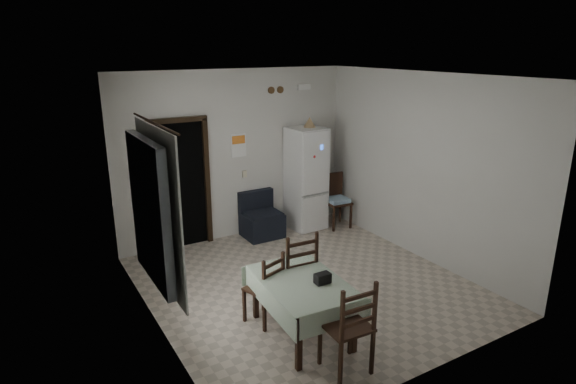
# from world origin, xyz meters

# --- Properties ---
(ground) EXTENTS (4.50, 4.50, 0.00)m
(ground) POSITION_xyz_m (0.00, 0.00, 0.00)
(ground) COLOR #B5A694
(ground) RESTS_ON ground
(ceiling) EXTENTS (4.20, 4.50, 0.02)m
(ceiling) POSITION_xyz_m (0.00, 0.00, 2.90)
(ceiling) COLOR white
(ceiling) RESTS_ON ground
(wall_back) EXTENTS (4.20, 0.02, 2.90)m
(wall_back) POSITION_xyz_m (0.00, 2.25, 1.45)
(wall_back) COLOR silver
(wall_back) RESTS_ON ground
(wall_front) EXTENTS (4.20, 0.02, 2.90)m
(wall_front) POSITION_xyz_m (0.00, -2.25, 1.45)
(wall_front) COLOR silver
(wall_front) RESTS_ON ground
(wall_left) EXTENTS (0.02, 4.50, 2.90)m
(wall_left) POSITION_xyz_m (-2.10, 0.00, 1.45)
(wall_left) COLOR silver
(wall_left) RESTS_ON ground
(wall_right) EXTENTS (0.02, 4.50, 2.90)m
(wall_right) POSITION_xyz_m (2.10, 0.00, 1.45)
(wall_right) COLOR silver
(wall_right) RESTS_ON ground
(doorway) EXTENTS (1.06, 0.52, 2.22)m
(doorway) POSITION_xyz_m (-1.05, 2.45, 1.06)
(doorway) COLOR black
(doorway) RESTS_ON ground
(window_recess) EXTENTS (0.10, 1.20, 1.60)m
(window_recess) POSITION_xyz_m (-2.15, -0.20, 1.55)
(window_recess) COLOR silver
(window_recess) RESTS_ON ground
(curtain) EXTENTS (0.02, 1.45, 1.85)m
(curtain) POSITION_xyz_m (-2.04, -0.20, 1.55)
(curtain) COLOR silver
(curtain) RESTS_ON ground
(curtain_rod) EXTENTS (0.02, 1.60, 0.02)m
(curtain_rod) POSITION_xyz_m (-2.03, -0.20, 2.50)
(curtain_rod) COLOR black
(curtain_rod) RESTS_ON ground
(calendar) EXTENTS (0.28, 0.02, 0.40)m
(calendar) POSITION_xyz_m (0.05, 2.24, 1.62)
(calendar) COLOR white
(calendar) RESTS_ON ground
(calendar_image) EXTENTS (0.24, 0.01, 0.14)m
(calendar_image) POSITION_xyz_m (0.05, 2.23, 1.72)
(calendar_image) COLOR orange
(calendar_image) RESTS_ON ground
(light_switch) EXTENTS (0.08, 0.02, 0.12)m
(light_switch) POSITION_xyz_m (0.15, 2.24, 1.10)
(light_switch) COLOR beige
(light_switch) RESTS_ON ground
(vent_left) EXTENTS (0.12, 0.03, 0.12)m
(vent_left) POSITION_xyz_m (0.70, 2.23, 2.52)
(vent_left) COLOR brown
(vent_left) RESTS_ON ground
(vent_right) EXTENTS (0.12, 0.03, 0.12)m
(vent_right) POSITION_xyz_m (0.88, 2.23, 2.52)
(vent_right) COLOR brown
(vent_right) RESTS_ON ground
(emergency_light) EXTENTS (0.25, 0.07, 0.09)m
(emergency_light) POSITION_xyz_m (1.35, 2.21, 2.55)
(emergency_light) COLOR white
(emergency_light) RESTS_ON ground
(fridge) EXTENTS (0.63, 0.63, 1.87)m
(fridge) POSITION_xyz_m (1.24, 1.93, 0.93)
(fridge) COLOR white
(fridge) RESTS_ON ground
(tan_cone) EXTENTS (0.24, 0.24, 0.18)m
(tan_cone) POSITION_xyz_m (1.31, 1.95, 1.96)
(tan_cone) COLOR tan
(tan_cone) RESTS_ON fridge
(navy_seat) EXTENTS (0.66, 0.64, 0.79)m
(navy_seat) POSITION_xyz_m (0.32, 1.93, 0.40)
(navy_seat) COLOR black
(navy_seat) RESTS_ON ground
(corner_chair) EXTENTS (0.46, 0.46, 1.00)m
(corner_chair) POSITION_xyz_m (1.74, 1.63, 0.50)
(corner_chair) COLOR black
(corner_chair) RESTS_ON ground
(dining_table) EXTENTS (0.97, 1.39, 0.69)m
(dining_table) POSITION_xyz_m (-0.70, -0.98, 0.34)
(dining_table) COLOR #95A890
(dining_table) RESTS_ON ground
(black_bag) EXTENTS (0.18, 0.11, 0.12)m
(black_bag) POSITION_xyz_m (-0.53, -1.15, 0.75)
(black_bag) COLOR black
(black_bag) RESTS_ON dining_table
(dining_chair_far_left) EXTENTS (0.50, 0.50, 0.92)m
(dining_chair_far_left) POSITION_xyz_m (-0.95, -0.51, 0.46)
(dining_chair_far_left) COLOR black
(dining_chair_far_left) RESTS_ON ground
(dining_chair_far_right) EXTENTS (0.49, 0.49, 1.09)m
(dining_chair_far_right) POSITION_xyz_m (-0.46, -0.44, 0.54)
(dining_chair_far_right) COLOR black
(dining_chair_far_right) RESTS_ON ground
(dining_chair_near_head) EXTENTS (0.48, 0.48, 1.06)m
(dining_chair_near_head) POSITION_xyz_m (-0.66, -1.77, 0.53)
(dining_chair_near_head) COLOR black
(dining_chair_near_head) RESTS_ON ground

